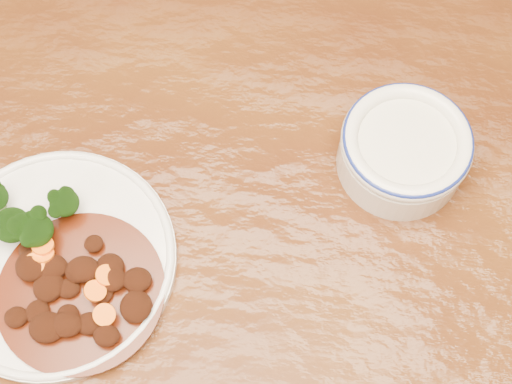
{
  "coord_description": "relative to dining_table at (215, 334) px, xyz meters",
  "views": [
    {
      "loc": [
        0.05,
        -0.17,
        1.42
      ],
      "look_at": [
        0.04,
        0.12,
        0.77
      ],
      "focal_mm": 50.0,
      "sensor_mm": 36.0,
      "label": 1
    }
  ],
  "objects": [
    {
      "name": "dinner_plate",
      "position": [
        -0.15,
        0.05,
        0.09
      ],
      "size": [
        0.24,
        0.24,
        0.01
      ],
      "rotation": [
        0.0,
        0.0,
        -0.01
      ],
      "color": "silver",
      "rests_on": "dining_table"
    },
    {
      "name": "dip_bowl",
      "position": [
        0.19,
        0.17,
        0.11
      ],
      "size": [
        0.13,
        0.13,
        0.06
      ],
      "rotation": [
        0.0,
        0.0,
        0.36
      ],
      "color": "silver",
      "rests_on": "dining_table"
    },
    {
      "name": "mince_stew",
      "position": [
        -0.13,
        0.02,
        0.1
      ],
      "size": [
        0.16,
        0.16,
        0.03
      ],
      "color": "#4D1708",
      "rests_on": "dinner_plate"
    },
    {
      "name": "broccoli_florets",
      "position": [
        -0.19,
        0.08,
        0.11
      ],
      "size": [
        0.12,
        0.07,
        0.04
      ],
      "color": "#6D8E49",
      "rests_on": "dinner_plate"
    },
    {
      "name": "dining_table",
      "position": [
        0.0,
        0.0,
        0.0
      ],
      "size": [
        1.56,
        1.0,
        0.75
      ],
      "rotation": [
        0.0,
        0.0,
        -0.07
      ],
      "color": "#58300F",
      "rests_on": "ground"
    }
  ]
}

